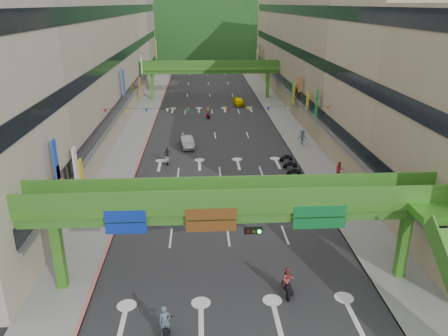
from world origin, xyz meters
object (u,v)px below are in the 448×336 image
(car_silver, at_px, (187,142))
(pedestrian_red, at_px, (339,172))
(overpass_near, at_px, (251,215))
(scooter_rider_mid, at_px, (288,282))
(car_yellow, at_px, (239,101))
(scooter_rider_near, at_px, (165,325))

(car_silver, height_order, pedestrian_red, pedestrian_red)
(overpass_near, height_order, car_silver, overpass_near)
(car_silver, bearing_deg, scooter_rider_mid, -86.34)
(pedestrian_red, bearing_deg, car_yellow, 101.85)
(scooter_rider_mid, relative_size, car_yellow, 0.46)
(scooter_rider_near, distance_m, car_silver, 34.00)
(scooter_rider_mid, bearing_deg, car_yellow, 88.21)
(overpass_near, relative_size, car_silver, 6.48)
(overpass_near, relative_size, scooter_rider_mid, 14.12)
(scooter_rider_near, height_order, scooter_rider_mid, scooter_rider_near)
(scooter_rider_mid, bearing_deg, overpass_near, 157.79)
(overpass_near, distance_m, scooter_rider_near, 7.90)
(overpass_near, distance_m, pedestrian_red, 21.46)
(overpass_near, xyz_separation_m, car_yellow, (3.97, 53.50, -4.47))
(car_silver, relative_size, car_yellow, 1.00)
(overpass_near, bearing_deg, pedestrian_red, 57.60)
(scooter_rider_near, xyz_separation_m, scooter_rider_mid, (7.32, 3.45, 0.01))
(scooter_rider_mid, bearing_deg, car_silver, 102.84)
(car_yellow, bearing_deg, overpass_near, -98.84)
(car_silver, distance_m, pedestrian_red, 19.89)
(scooter_rider_mid, distance_m, car_silver, 31.33)
(scooter_rider_near, bearing_deg, car_silver, 89.39)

